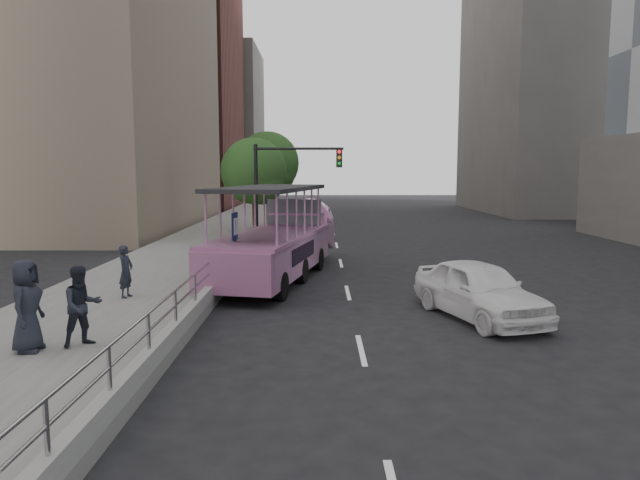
# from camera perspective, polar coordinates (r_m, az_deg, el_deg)

# --- Properties ---
(ground) EXTENTS (160.00, 160.00, 0.00)m
(ground) POSITION_cam_1_polar(r_m,az_deg,el_deg) (14.87, -0.33, -8.56)
(ground) COLOR black
(sidewalk) EXTENTS (5.50, 80.00, 0.30)m
(sidewalk) POSITION_cam_1_polar(r_m,az_deg,el_deg) (25.30, -13.37, -1.94)
(sidewalk) COLOR gray
(sidewalk) RESTS_ON ground
(kerb_wall) EXTENTS (0.24, 30.00, 0.36)m
(kerb_wall) POSITION_cam_1_polar(r_m,az_deg,el_deg) (17.00, -10.92, -5.05)
(kerb_wall) COLOR #AFAFAA
(kerb_wall) RESTS_ON sidewalk
(guardrail) EXTENTS (0.07, 22.00, 0.71)m
(guardrail) POSITION_cam_1_polar(r_m,az_deg,el_deg) (16.87, -10.97, -2.85)
(guardrail) COLOR #AEAEB3
(guardrail) RESTS_ON kerb_wall
(duck_boat) EXTENTS (4.52, 10.60, 3.43)m
(duck_boat) POSITION_cam_1_polar(r_m,az_deg,el_deg) (21.51, -3.98, -0.29)
(duck_boat) COLOR black
(duck_boat) RESTS_ON ground
(car) EXTENTS (3.21, 4.97, 1.58)m
(car) POSITION_cam_1_polar(r_m,az_deg,el_deg) (15.99, 15.62, -4.81)
(car) COLOR white
(car) RESTS_ON ground
(pedestrian_near) EXTENTS (0.46, 0.62, 1.53)m
(pedestrian_near) POSITION_cam_1_polar(r_m,az_deg,el_deg) (17.52, -18.84, -2.99)
(pedestrian_near) COLOR #212530
(pedestrian_near) RESTS_ON sidewalk
(pedestrian_mid) EXTENTS (1.05, 1.03, 1.71)m
(pedestrian_mid) POSITION_cam_1_polar(r_m,az_deg,el_deg) (13.05, -22.70, -6.10)
(pedestrian_mid) COLOR #212530
(pedestrian_mid) RESTS_ON sidewalk
(pedestrian_far) EXTENTS (0.65, 0.96, 1.90)m
(pedestrian_far) POSITION_cam_1_polar(r_m,az_deg,el_deg) (13.09, -27.29, -5.85)
(pedestrian_far) COLOR #212530
(pedestrian_far) RESTS_ON sidewalk
(parking_sign) EXTENTS (0.12, 0.60, 2.67)m
(parking_sign) POSITION_cam_1_polar(r_m,az_deg,el_deg) (18.16, -8.48, -0.37)
(parking_sign) COLOR black
(parking_sign) RESTS_ON ground
(traffic_signal) EXTENTS (4.20, 0.32, 5.20)m
(traffic_signal) POSITION_cam_1_polar(r_m,az_deg,el_deg) (26.89, -3.88, 5.91)
(traffic_signal) COLOR black
(traffic_signal) RESTS_ON ground
(street_tree_near) EXTENTS (3.52, 3.52, 5.72)m
(street_tree_near) POSITION_cam_1_polar(r_m,az_deg,el_deg) (30.44, -6.48, 6.60)
(street_tree_near) COLOR #362418
(street_tree_near) RESTS_ON ground
(street_tree_far) EXTENTS (3.97, 3.97, 6.45)m
(street_tree_far) POSITION_cam_1_polar(r_m,az_deg,el_deg) (36.39, -5.12, 7.43)
(street_tree_far) COLOR #362418
(street_tree_far) RESTS_ON ground
(midrise_brick) EXTENTS (18.00, 16.00, 26.00)m
(midrise_brick) POSITION_cam_1_polar(r_m,az_deg,el_deg) (65.52, -16.64, 14.57)
(midrise_brick) COLOR brown
(midrise_brick) RESTS_ON ground
(midrise_stone_a) EXTENTS (20.00, 20.00, 32.00)m
(midrise_stone_a) POSITION_cam_1_polar(r_m,az_deg,el_deg) (63.17, 25.38, 17.26)
(midrise_stone_a) COLOR slate
(midrise_stone_a) RESTS_ON ground
(midrise_stone_b) EXTENTS (16.00, 14.00, 20.00)m
(midrise_stone_b) POSITION_cam_1_polar(r_m,az_deg,el_deg) (80.18, -11.87, 11.10)
(midrise_stone_b) COLOR slate
(midrise_stone_b) RESTS_ON ground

